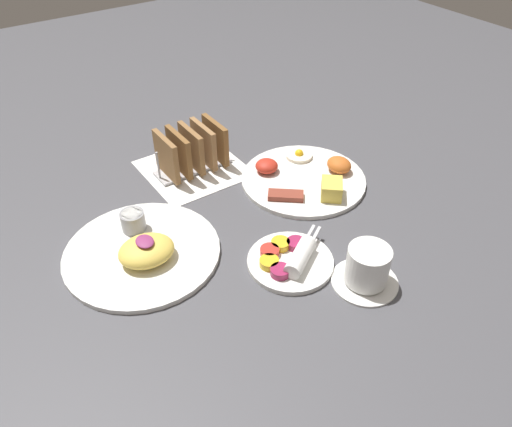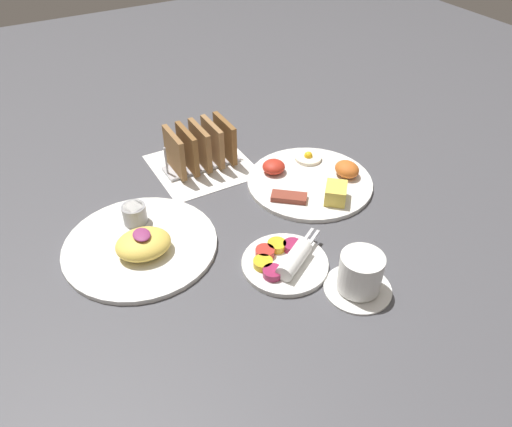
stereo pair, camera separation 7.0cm
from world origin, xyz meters
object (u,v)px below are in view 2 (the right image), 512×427
plate_breakfast (312,180)px  plate_condiments (284,261)px  plate_foreground (141,242)px  coffee_cup (360,275)px  toast_rack (200,147)px

plate_breakfast → plate_condiments: plate_breakfast is taller
plate_foreground → coffee_cup: 0.42m
plate_condiments → toast_rack: (-0.38, 0.01, 0.04)m
plate_breakfast → toast_rack: (-0.19, -0.19, 0.04)m
plate_breakfast → plate_condiments: (0.19, -0.19, 0.00)m
plate_breakfast → toast_rack: toast_rack is taller
plate_condiments → coffee_cup: coffee_cup is taller
toast_rack → plate_breakfast: bearing=44.3°
plate_breakfast → toast_rack: 0.27m
plate_condiments → toast_rack: 0.38m
plate_foreground → toast_rack: (-0.20, 0.22, 0.04)m
coffee_cup → plate_foreground: bearing=-134.6°
plate_breakfast → plate_foreground: bearing=-88.0°
coffee_cup → toast_rack: bearing=-171.6°
plate_foreground → coffee_cup: bearing=45.4°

